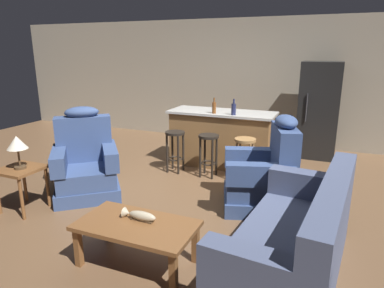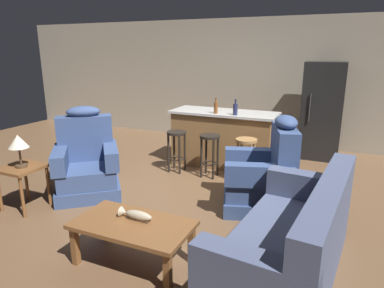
{
  "view_description": "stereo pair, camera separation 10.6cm",
  "coord_description": "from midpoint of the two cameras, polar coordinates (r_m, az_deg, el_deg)",
  "views": [
    {
      "loc": [
        1.75,
        -4.14,
        1.96
      ],
      "look_at": [
        0.06,
        -0.1,
        0.75
      ],
      "focal_mm": 32.0,
      "sensor_mm": 36.0,
      "label": 1
    },
    {
      "loc": [
        1.85,
        -4.09,
        1.96
      ],
      "look_at": [
        0.06,
        -0.1,
        0.75
      ],
      "focal_mm": 32.0,
      "sensor_mm": 36.0,
      "label": 2
    }
  ],
  "objects": [
    {
      "name": "ground_plane",
      "position": [
        4.9,
        -0.77,
        -8.13
      ],
      "size": [
        12.0,
        12.0,
        0.0
      ],
      "color": "brown"
    },
    {
      "name": "back_wall",
      "position": [
        7.49,
        8.95,
        10.21
      ],
      "size": [
        12.0,
        0.05,
        2.6
      ],
      "color": "#A89E89",
      "rests_on": "ground_plane"
    },
    {
      "name": "coffee_table",
      "position": [
        3.3,
        -10.15,
        -13.76
      ],
      "size": [
        1.1,
        0.6,
        0.42
      ],
      "color": "brown",
      "rests_on": "ground_plane"
    },
    {
      "name": "fish_figurine",
      "position": [
        3.31,
        -9.73,
        -11.69
      ],
      "size": [
        0.34,
        0.1,
        0.1
      ],
      "color": "#4C3823",
      "rests_on": "coffee_table"
    },
    {
      "name": "couch",
      "position": [
        3.21,
        16.05,
        -15.51
      ],
      "size": [
        1.02,
        1.97,
        0.94
      ],
      "rotation": [
        0.0,
        0.0,
        3.04
      ],
      "color": "#4C5675",
      "rests_on": "ground_plane"
    },
    {
      "name": "recliner_near_lamp",
      "position": [
        4.99,
        -17.85,
        -3.26
      ],
      "size": [
        1.18,
        1.18,
        1.2
      ],
      "rotation": [
        0.0,
        0.0,
        -0.88
      ],
      "color": "#384C7A",
      "rests_on": "ground_plane"
    },
    {
      "name": "recliner_near_island",
      "position": [
        4.44,
        11.34,
        -5.14
      ],
      "size": [
        1.06,
        1.06,
        1.2
      ],
      "rotation": [
        0.0,
        0.0,
        3.46
      ],
      "color": "#384C7A",
      "rests_on": "ground_plane"
    },
    {
      "name": "end_table",
      "position": [
        4.76,
        -27.17,
        -4.68
      ],
      "size": [
        0.48,
        0.48,
        0.56
      ],
      "color": "brown",
      "rests_on": "ground_plane"
    },
    {
      "name": "table_lamp",
      "position": [
        4.62,
        -27.73,
        -0.02
      ],
      "size": [
        0.24,
        0.24,
        0.41
      ],
      "color": "#4C3823",
      "rests_on": "end_table"
    },
    {
      "name": "kitchen_island",
      "position": [
        5.94,
        4.42,
        0.96
      ],
      "size": [
        1.8,
        0.7,
        0.95
      ],
      "color": "olive",
      "rests_on": "ground_plane"
    },
    {
      "name": "bar_stool_left",
      "position": [
        5.6,
        -3.38,
        -0.0
      ],
      "size": [
        0.32,
        0.32,
        0.68
      ],
      "color": "black",
      "rests_on": "ground_plane"
    },
    {
      "name": "bar_stool_middle",
      "position": [
        5.37,
        2.2,
        -0.64
      ],
      "size": [
        0.32,
        0.32,
        0.68
      ],
      "color": "black",
      "rests_on": "ground_plane"
    },
    {
      "name": "bar_stool_right",
      "position": [
        5.21,
        8.2,
        -1.33
      ],
      "size": [
        0.32,
        0.32,
        0.68
      ],
      "color": "#A87A47",
      "rests_on": "ground_plane"
    },
    {
      "name": "refrigerator",
      "position": [
        6.76,
        19.92,
        5.33
      ],
      "size": [
        0.7,
        0.69,
        1.76
      ],
      "color": "black",
      "rests_on": "ground_plane"
    },
    {
      "name": "bottle_tall_green",
      "position": [
        5.63,
        3.16,
        6.11
      ],
      "size": [
        0.07,
        0.07,
        0.26
      ],
      "color": "brown",
      "rests_on": "kitchen_island"
    },
    {
      "name": "bottle_short_amber",
      "position": [
        5.52,
        6.4,
        5.84
      ],
      "size": [
        0.07,
        0.07,
        0.26
      ],
      "color": "#23284C",
      "rests_on": "kitchen_island"
    }
  ]
}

